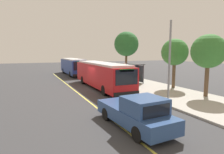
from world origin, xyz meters
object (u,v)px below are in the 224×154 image
object	(u,v)px
transit_bus_main	(101,74)
transit_bus_second	(73,66)
pickup_truck	(136,113)
waiting_bench	(135,79)
pedestrian_commuter	(128,77)
route_sign_post	(125,71)

from	to	relation	value
transit_bus_main	transit_bus_second	xyz separation A→B (m)	(-14.43, -0.07, -0.00)
pickup_truck	waiting_bench	distance (m)	15.33
transit_bus_second	waiting_bench	size ratio (longest dim) A/B	7.02
pickup_truck	pedestrian_commuter	distance (m)	13.47
transit_bus_main	transit_bus_second	bearing A→B (deg)	-179.72
waiting_bench	transit_bus_second	bearing A→B (deg)	-157.98
transit_bus_second	pickup_truck	world-z (taller)	transit_bus_second
waiting_bench	route_sign_post	distance (m)	3.80
pickup_truck	transit_bus_second	bearing A→B (deg)	174.69
transit_bus_second	transit_bus_main	bearing A→B (deg)	0.28
waiting_bench	pickup_truck	bearing A→B (deg)	-30.55
pickup_truck	waiting_bench	world-z (taller)	pickup_truck
transit_bus_second	pickup_truck	size ratio (longest dim) A/B	2.03
transit_bus_second	waiting_bench	xyz separation A→B (m)	(13.20, 5.34, -0.98)
transit_bus_main	waiting_bench	world-z (taller)	transit_bus_main
transit_bus_second	waiting_bench	world-z (taller)	transit_bus_second
waiting_bench	pedestrian_commuter	xyz separation A→B (m)	(1.18, -1.72, 0.48)
route_sign_post	waiting_bench	bearing A→B (deg)	129.53
waiting_bench	route_sign_post	bearing A→B (deg)	-50.47
transit_bus_main	route_sign_post	xyz separation A→B (m)	(1.03, 2.52, 0.34)
transit_bus_second	pedestrian_commuter	size ratio (longest dim) A/B	6.65
transit_bus_second	pickup_truck	xyz separation A→B (m)	(26.39, -2.45, -0.76)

